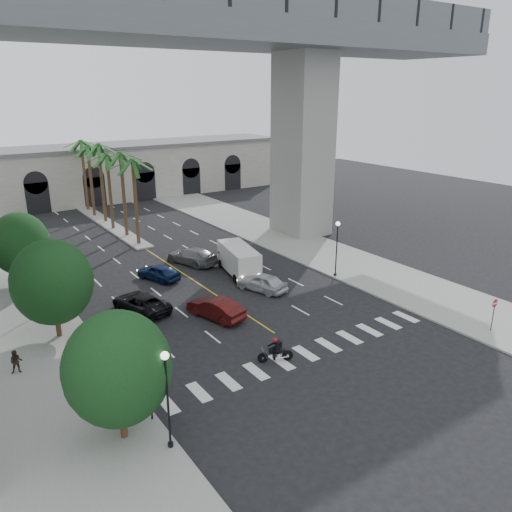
{
  "coord_description": "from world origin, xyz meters",
  "views": [
    {
      "loc": [
        -19.23,
        -23.99,
        16.68
      ],
      "look_at": [
        1.08,
        6.0,
        4.56
      ],
      "focal_mm": 35.0,
      "sensor_mm": 36.0,
      "label": 1
    }
  ],
  "objects_px": {
    "pedestrian_a": "(94,354)",
    "do_not_enter_sign": "(494,308)",
    "lamp_post_right": "(337,244)",
    "car_a": "(262,282)",
    "lamp_post_left_near": "(167,392)",
    "traffic_signal_near": "(149,380)",
    "car_b": "(216,308)",
    "pedestrian_b": "(16,362)",
    "cargo_van": "(239,259)",
    "motorcycle_rider": "(276,351)",
    "lamp_post_left_far": "(57,267)",
    "car_c": "(141,303)",
    "car_e": "(158,272)",
    "traffic_signal_far": "(122,348)",
    "car_d": "(192,256)"
  },
  "relations": [
    {
      "from": "lamp_post_right",
      "to": "traffic_signal_near",
      "type": "bearing_deg",
      "value": -155.18
    },
    {
      "from": "pedestrian_b",
      "to": "do_not_enter_sign",
      "type": "relative_size",
      "value": 0.58
    },
    {
      "from": "do_not_enter_sign",
      "to": "lamp_post_right",
      "type": "bearing_deg",
      "value": 94.22
    },
    {
      "from": "car_a",
      "to": "pedestrian_b",
      "type": "height_order",
      "value": "pedestrian_b"
    },
    {
      "from": "traffic_signal_near",
      "to": "lamp_post_left_far",
      "type": "bearing_deg",
      "value": 90.31
    },
    {
      "from": "pedestrian_a",
      "to": "cargo_van",
      "type": "bearing_deg",
      "value": 26.35
    },
    {
      "from": "traffic_signal_near",
      "to": "pedestrian_a",
      "type": "distance_m",
      "value": 7.13
    },
    {
      "from": "car_b",
      "to": "pedestrian_a",
      "type": "height_order",
      "value": "pedestrian_a"
    },
    {
      "from": "motorcycle_rider",
      "to": "car_b",
      "type": "bearing_deg",
      "value": 113.05
    },
    {
      "from": "car_a",
      "to": "cargo_van",
      "type": "distance_m",
      "value": 4.77
    },
    {
      "from": "lamp_post_left_near",
      "to": "pedestrian_b",
      "type": "height_order",
      "value": "lamp_post_left_near"
    },
    {
      "from": "traffic_signal_far",
      "to": "car_c",
      "type": "xyz_separation_m",
      "value": [
        4.72,
        9.35,
        -1.75
      ]
    },
    {
      "from": "lamp_post_right",
      "to": "car_b",
      "type": "relative_size",
      "value": 1.09
    },
    {
      "from": "motorcycle_rider",
      "to": "cargo_van",
      "type": "bearing_deg",
      "value": 89.03
    },
    {
      "from": "lamp_post_left_far",
      "to": "traffic_signal_far",
      "type": "distance_m",
      "value": 14.52
    },
    {
      "from": "pedestrian_a",
      "to": "car_e",
      "type": "bearing_deg",
      "value": 48.62
    },
    {
      "from": "car_d",
      "to": "car_c",
      "type": "bearing_deg",
      "value": 24.82
    },
    {
      "from": "traffic_signal_near",
      "to": "pedestrian_b",
      "type": "xyz_separation_m",
      "value": [
        -5.04,
        8.88,
        -1.6
      ]
    },
    {
      "from": "car_b",
      "to": "pedestrian_a",
      "type": "xyz_separation_m",
      "value": [
        -9.94,
        -2.16,
        0.25
      ]
    },
    {
      "from": "car_b",
      "to": "cargo_van",
      "type": "xyz_separation_m",
      "value": [
        6.66,
        7.2,
        0.66
      ]
    },
    {
      "from": "traffic_signal_near",
      "to": "pedestrian_a",
      "type": "xyz_separation_m",
      "value": [
        -0.89,
        6.93,
        -1.45
      ]
    },
    {
      "from": "traffic_signal_near",
      "to": "pedestrian_a",
      "type": "height_order",
      "value": "traffic_signal_near"
    },
    {
      "from": "pedestrian_a",
      "to": "do_not_enter_sign",
      "type": "xyz_separation_m",
      "value": [
        25.19,
        -11.08,
        0.83
      ]
    },
    {
      "from": "traffic_signal_far",
      "to": "cargo_van",
      "type": "height_order",
      "value": "traffic_signal_far"
    },
    {
      "from": "pedestrian_b",
      "to": "car_b",
      "type": "bearing_deg",
      "value": 15.59
    },
    {
      "from": "car_e",
      "to": "pedestrian_a",
      "type": "bearing_deg",
      "value": 30.23
    },
    {
      "from": "car_a",
      "to": "car_c",
      "type": "distance_m",
      "value": 10.53
    },
    {
      "from": "do_not_enter_sign",
      "to": "cargo_van",
      "type": "bearing_deg",
      "value": 110.78
    },
    {
      "from": "lamp_post_right",
      "to": "car_e",
      "type": "bearing_deg",
      "value": 148.37
    },
    {
      "from": "traffic_signal_near",
      "to": "cargo_van",
      "type": "height_order",
      "value": "traffic_signal_near"
    },
    {
      "from": "cargo_van",
      "to": "pedestrian_b",
      "type": "relative_size",
      "value": 4.29
    },
    {
      "from": "car_c",
      "to": "car_d",
      "type": "xyz_separation_m",
      "value": [
        8.6,
        8.07,
        0.07
      ]
    },
    {
      "from": "traffic_signal_near",
      "to": "car_a",
      "type": "relative_size",
      "value": 0.79
    },
    {
      "from": "motorcycle_rider",
      "to": "car_d",
      "type": "relative_size",
      "value": 0.38
    },
    {
      "from": "car_e",
      "to": "pedestrian_a",
      "type": "height_order",
      "value": "pedestrian_a"
    },
    {
      "from": "lamp_post_left_near",
      "to": "traffic_signal_near",
      "type": "relative_size",
      "value": 1.47
    },
    {
      "from": "car_a",
      "to": "pedestrian_a",
      "type": "height_order",
      "value": "pedestrian_a"
    },
    {
      "from": "lamp_post_left_far",
      "to": "car_c",
      "type": "bearing_deg",
      "value": -46.89
    },
    {
      "from": "motorcycle_rider",
      "to": "pedestrian_a",
      "type": "xyz_separation_m",
      "value": [
        -9.97,
        5.64,
        0.29
      ]
    },
    {
      "from": "lamp_post_right",
      "to": "car_a",
      "type": "height_order",
      "value": "lamp_post_right"
    },
    {
      "from": "car_c",
      "to": "car_e",
      "type": "distance_m",
      "value": 7.01
    },
    {
      "from": "traffic_signal_near",
      "to": "traffic_signal_far",
      "type": "bearing_deg",
      "value": 90.0
    },
    {
      "from": "traffic_signal_near",
      "to": "car_d",
      "type": "height_order",
      "value": "traffic_signal_near"
    },
    {
      "from": "car_b",
      "to": "cargo_van",
      "type": "bearing_deg",
      "value": -149.18
    },
    {
      "from": "cargo_van",
      "to": "car_a",
      "type": "bearing_deg",
      "value": -84.96
    },
    {
      "from": "cargo_van",
      "to": "pedestrian_b",
      "type": "height_order",
      "value": "cargo_van"
    },
    {
      "from": "lamp_post_right",
      "to": "do_not_enter_sign",
      "type": "xyz_separation_m",
      "value": [
        1.6,
        -14.65,
        -1.33
      ]
    },
    {
      "from": "car_d",
      "to": "lamp_post_left_far",
      "type": "bearing_deg",
      "value": -6.1
    },
    {
      "from": "lamp_post_left_near",
      "to": "lamp_post_left_far",
      "type": "bearing_deg",
      "value": 90.0
    },
    {
      "from": "pedestrian_a",
      "to": "do_not_enter_sign",
      "type": "relative_size",
      "value": 0.7
    }
  ]
}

